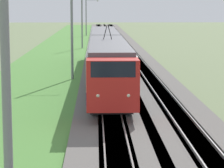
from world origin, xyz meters
name	(u,v)px	position (x,y,z in m)	size (l,w,h in m)	color
ballast_main	(104,64)	(50.00, 0.00, 0.15)	(240.00, 4.40, 0.30)	#605B56
ballast_adjacent	(139,64)	(50.00, -3.83, 0.15)	(240.00, 4.40, 0.30)	#605B56
track_main	(104,64)	(50.00, 0.00, 0.16)	(240.00, 1.57, 0.45)	#4C4238
track_adjacent	(139,64)	(50.00, -3.83, 0.16)	(240.00, 1.57, 0.45)	#4C4238
grass_verge	(51,65)	(50.00, 5.80, 0.06)	(240.00, 9.15, 0.12)	#4C8438
passenger_train	(106,53)	(38.96, 0.00, 2.38)	(38.77, 2.91, 5.07)	red
catenary_mast_near	(9,100)	(4.61, 2.91, 4.35)	(0.22, 2.56, 8.41)	slate
catenary_mast_mid	(73,32)	(38.69, 2.91, 4.27)	(0.22, 2.56, 8.25)	slate
catenary_mast_far	(82,20)	(72.78, 2.91, 4.34)	(0.22, 2.56, 8.40)	slate
catenary_mast_distant	(86,15)	(106.87, 2.91, 4.43)	(0.22, 2.56, 8.58)	slate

